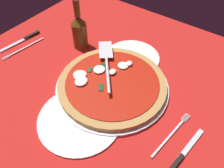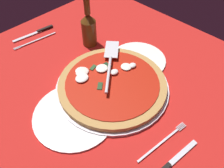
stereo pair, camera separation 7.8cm
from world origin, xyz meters
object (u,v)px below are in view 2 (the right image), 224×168
Objects in this scene: dinner_plate_left at (138,60)px; place_setting_near at (36,37)px; dinner_plate_right at (75,115)px; pizza_server at (110,62)px; pizza at (111,83)px; place_setting_far at (166,154)px; beer_bottle at (89,28)px.

dinner_plate_left is 1.02× the size of place_setting_near.
dinner_plate_right is 23.00cm from pizza_server.
pizza is (-16.29, 0.06, 1.93)cm from dinner_plate_right.
dinner_plate_right is at bearing 115.99° from place_setting_far.
pizza_server reaches higher than place_setting_near.
pizza_server is at bearing -15.55° from dinner_plate_left.
pizza is at bearing 179.79° from dinner_plate_right.
beer_bottle is (-27.70, -23.87, 7.38)cm from dinner_plate_right.
dinner_plate_right is at bearing 40.76° from beer_bottle.
pizza is at bearing 99.75° from place_setting_near.
beer_bottle reaches higher than pizza.
pizza is 28.79cm from place_setting_far.
place_setting_far is at bearing 51.68° from dinner_plate_left.
dinner_plate_left is 33.82cm from dinner_plate_right.
pizza is 1.75× the size of place_setting_near.
dinner_plate_right is (33.72, 2.64, 0.00)cm from dinner_plate_left.
pizza is 1.63× the size of pizza_server.
dinner_plate_left is 39.02cm from place_setting_far.
beer_bottle is at bearing 77.87° from place_setting_far.
place_setting_far is (-9.53, 27.97, -0.15)cm from dinner_plate_right.
place_setting_near is at bearing -64.98° from dinner_plate_left.
pizza_server is at bearing -132.07° from pizza.
pizza reaches higher than place_setting_far.
pizza is at bearing 8.80° from dinner_plate_left.
pizza_server is 39.15cm from place_setting_near.
pizza is 8.55cm from pizza_server.
dinner_plate_left is at bearing 58.86° from place_setting_far.
beer_bottle reaches higher than dinner_plate_left.
pizza_server is at bearing -164.63° from dinner_plate_right.
dinner_plate_right is at bearing 79.24° from place_setting_near.
dinner_plate_right is 1.23× the size of place_setting_near.
pizza_server is (11.99, -3.33, 4.56)cm from dinner_plate_left.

